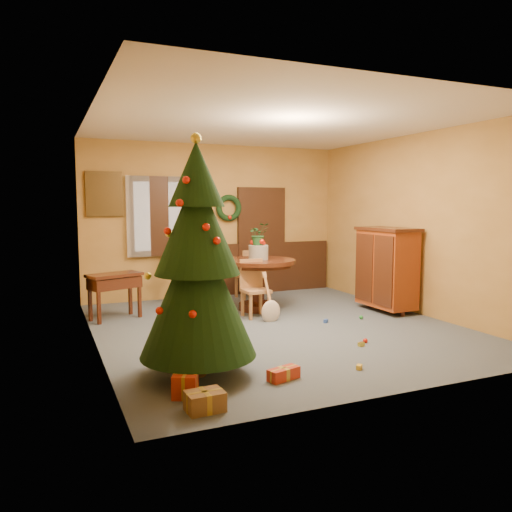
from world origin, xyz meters
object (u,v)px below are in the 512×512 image
chair_near (254,286)px  christmas_tree (197,263)px  sideboard (387,267)px  writing_desk (115,285)px  dining_table (258,275)px

chair_near → christmas_tree: (-1.60, -2.31, 0.69)m
chair_near → sideboard: sideboard is taller
chair_near → writing_desk: 2.15m
christmas_tree → dining_table: bearing=55.6°
dining_table → sideboard: (1.92, -0.92, 0.15)m
chair_near → dining_table: bearing=58.0°
christmas_tree → writing_desk: christmas_tree is taller
chair_near → christmas_tree: size_ratio=0.37×
dining_table → christmas_tree: size_ratio=0.50×
christmas_tree → chair_near: bearing=55.2°
dining_table → christmas_tree: christmas_tree is taller
dining_table → writing_desk: (-2.31, 0.24, -0.06)m
dining_table → sideboard: sideboard is taller
dining_table → christmas_tree: 3.35m
christmas_tree → sideboard: bearing=25.5°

